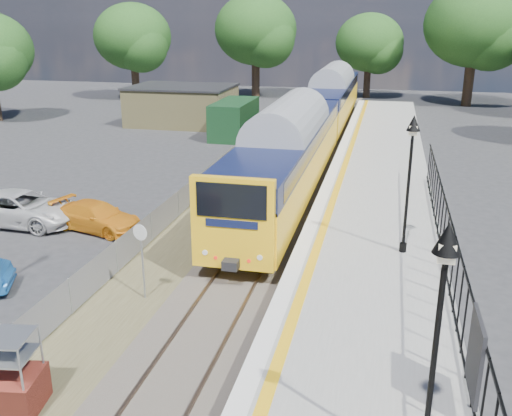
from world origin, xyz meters
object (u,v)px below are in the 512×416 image
(victorian_lamp_south, at_px, (441,295))
(speed_sign, at_px, (142,250))
(victorian_lamp_north, at_px, (411,153))
(car_yellow, at_px, (97,217))
(car_white, at_px, (22,208))
(train, at_px, (316,116))
(brick_plinth, at_px, (12,375))

(victorian_lamp_south, relative_size, speed_sign, 1.83)
(speed_sign, bearing_deg, victorian_lamp_north, 38.73)
(victorian_lamp_north, distance_m, car_yellow, 12.86)
(victorian_lamp_south, bearing_deg, car_yellow, 136.63)
(car_white, bearing_deg, victorian_lamp_south, -124.93)
(car_yellow, bearing_deg, train, -8.22)
(train, bearing_deg, victorian_lamp_south, -78.94)
(victorian_lamp_north, distance_m, train, 19.00)
(speed_sign, bearing_deg, train, 97.39)
(train, bearing_deg, car_yellow, -112.77)
(speed_sign, relative_size, car_white, 0.49)
(train, relative_size, brick_plinth, 21.28)
(victorian_lamp_south, bearing_deg, speed_sign, 141.34)
(brick_plinth, distance_m, car_white, 12.99)
(victorian_lamp_south, bearing_deg, victorian_lamp_north, 91.15)
(train, xyz_separation_m, speed_sign, (-2.50, -21.75, -0.66))
(victorian_lamp_south, relative_size, train, 0.11)
(victorian_lamp_south, distance_m, car_yellow, 17.45)
(train, bearing_deg, brick_plinth, -96.60)
(brick_plinth, distance_m, speed_sign, 5.66)
(brick_plinth, xyz_separation_m, speed_sign, (0.66, 5.57, 0.76))
(train, height_order, speed_sign, train)
(victorian_lamp_south, relative_size, brick_plinth, 2.40)
(victorian_lamp_north, height_order, car_white, victorian_lamp_north)
(speed_sign, bearing_deg, victorian_lamp_south, -24.71)
(victorian_lamp_south, height_order, brick_plinth, victorian_lamp_south)
(victorian_lamp_south, height_order, car_yellow, victorian_lamp_south)
(car_yellow, bearing_deg, victorian_lamp_north, -83.44)
(train, xyz_separation_m, car_yellow, (-6.90, -16.43, -1.76))
(speed_sign, relative_size, car_yellow, 0.62)
(train, height_order, car_yellow, train)
(speed_sign, bearing_deg, car_yellow, 143.57)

